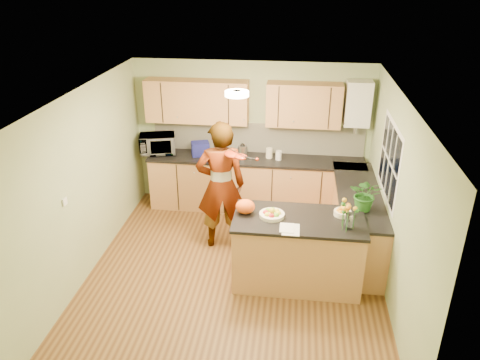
# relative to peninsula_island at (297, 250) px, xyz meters

# --- Properties ---
(floor) EXTENTS (4.50, 4.50, 0.00)m
(floor) POSITION_rel_peninsula_island_xyz_m (-0.85, 0.06, -0.48)
(floor) COLOR #563318
(floor) RESTS_ON ground
(ceiling) EXTENTS (4.00, 4.50, 0.02)m
(ceiling) POSITION_rel_peninsula_island_xyz_m (-0.85, 0.06, 2.02)
(ceiling) COLOR white
(ceiling) RESTS_ON wall_back
(wall_back) EXTENTS (4.00, 0.02, 2.50)m
(wall_back) POSITION_rel_peninsula_island_xyz_m (-0.85, 2.31, 0.77)
(wall_back) COLOR #92A777
(wall_back) RESTS_ON floor
(wall_front) EXTENTS (4.00, 0.02, 2.50)m
(wall_front) POSITION_rel_peninsula_island_xyz_m (-0.85, -2.19, 0.77)
(wall_front) COLOR #92A777
(wall_front) RESTS_ON floor
(wall_left) EXTENTS (0.02, 4.50, 2.50)m
(wall_left) POSITION_rel_peninsula_island_xyz_m (-2.85, 0.06, 0.77)
(wall_left) COLOR #92A777
(wall_left) RESTS_ON floor
(wall_right) EXTENTS (0.02, 4.50, 2.50)m
(wall_right) POSITION_rel_peninsula_island_xyz_m (1.15, 0.06, 0.77)
(wall_right) COLOR #92A777
(wall_right) RESTS_ON floor
(back_counter) EXTENTS (3.64, 0.62, 0.94)m
(back_counter) POSITION_rel_peninsula_island_xyz_m (-0.75, 2.01, -0.01)
(back_counter) COLOR #BC854B
(back_counter) RESTS_ON floor
(right_counter) EXTENTS (0.62, 2.24, 0.94)m
(right_counter) POSITION_rel_peninsula_island_xyz_m (0.85, 0.91, -0.01)
(right_counter) COLOR #BC854B
(right_counter) RESTS_ON floor
(splashback) EXTENTS (3.60, 0.02, 0.52)m
(splashback) POSITION_rel_peninsula_island_xyz_m (-0.75, 2.29, 0.72)
(splashback) COLOR white
(splashback) RESTS_ON back_counter
(upper_cabinets) EXTENTS (3.20, 0.34, 0.70)m
(upper_cabinets) POSITION_rel_peninsula_island_xyz_m (-1.02, 2.14, 1.37)
(upper_cabinets) COLOR #BC854B
(upper_cabinets) RESTS_ON wall_back
(boiler) EXTENTS (0.40, 0.30, 0.86)m
(boiler) POSITION_rel_peninsula_island_xyz_m (0.85, 2.15, 1.41)
(boiler) COLOR white
(boiler) RESTS_ON wall_back
(window_right) EXTENTS (0.01, 1.30, 1.05)m
(window_right) POSITION_rel_peninsula_island_xyz_m (1.15, 0.66, 1.07)
(window_right) COLOR white
(window_right) RESTS_ON wall_right
(light_switch) EXTENTS (0.02, 0.09, 0.09)m
(light_switch) POSITION_rel_peninsula_island_xyz_m (-2.83, -0.54, 0.82)
(light_switch) COLOR white
(light_switch) RESTS_ON wall_left
(ceiling_lamp) EXTENTS (0.30, 0.30, 0.07)m
(ceiling_lamp) POSITION_rel_peninsula_island_xyz_m (-0.85, 0.36, 1.98)
(ceiling_lamp) COLOR #FFEABF
(ceiling_lamp) RESTS_ON ceiling
(peninsula_island) EXTENTS (1.68, 0.86, 0.96)m
(peninsula_island) POSITION_rel_peninsula_island_xyz_m (0.00, 0.00, 0.00)
(peninsula_island) COLOR #BC854B
(peninsula_island) RESTS_ON floor
(fruit_dish) EXTENTS (0.32, 0.32, 0.11)m
(fruit_dish) POSITION_rel_peninsula_island_xyz_m (-0.35, -0.00, 0.53)
(fruit_dish) COLOR #FBECC9
(fruit_dish) RESTS_ON peninsula_island
(orange_bowl) EXTENTS (0.22, 0.22, 0.13)m
(orange_bowl) POSITION_rel_peninsula_island_xyz_m (0.55, 0.15, 0.54)
(orange_bowl) COLOR #FBECC9
(orange_bowl) RESTS_ON peninsula_island
(flower_vase) EXTENTS (0.24, 0.24, 0.44)m
(flower_vase) POSITION_rel_peninsula_island_xyz_m (0.60, -0.18, 0.77)
(flower_vase) COLOR silver
(flower_vase) RESTS_ON peninsula_island
(orange_bag) EXTENTS (0.28, 0.25, 0.19)m
(orange_bag) POSITION_rel_peninsula_island_xyz_m (-0.70, 0.05, 0.58)
(orange_bag) COLOR #E45112
(orange_bag) RESTS_ON peninsula_island
(papers) EXTENTS (0.21, 0.29, 0.01)m
(papers) POSITION_rel_peninsula_island_xyz_m (-0.10, -0.30, 0.49)
(papers) COLOR white
(papers) RESTS_ON peninsula_island
(violinist) EXTENTS (0.80, 0.62, 1.96)m
(violinist) POSITION_rel_peninsula_island_xyz_m (-1.14, 0.79, 0.50)
(violinist) COLOR #D7A983
(violinist) RESTS_ON floor
(violin) EXTENTS (0.65, 0.56, 0.16)m
(violin) POSITION_rel_peninsula_island_xyz_m (-0.94, 0.57, 1.08)
(violin) COLOR #531705
(violin) RESTS_ON violinist
(microwave) EXTENTS (0.68, 0.54, 0.33)m
(microwave) POSITION_rel_peninsula_island_xyz_m (-2.45, 2.04, 0.62)
(microwave) COLOR white
(microwave) RESTS_ON back_counter
(blue_box) EXTENTS (0.34, 0.30, 0.23)m
(blue_box) POSITION_rel_peninsula_island_xyz_m (-1.70, 2.03, 0.57)
(blue_box) COLOR navy
(blue_box) RESTS_ON back_counter
(kettle) EXTENTS (0.16, 0.16, 0.30)m
(kettle) POSITION_rel_peninsula_island_xyz_m (-0.97, 2.00, 0.58)
(kettle) COLOR #B8B7BC
(kettle) RESTS_ON back_counter
(jar_cream) EXTENTS (0.14, 0.14, 0.17)m
(jar_cream) POSITION_rel_peninsula_island_xyz_m (-0.53, 2.05, 0.54)
(jar_cream) COLOR #FBECC9
(jar_cream) RESTS_ON back_counter
(jar_white) EXTENTS (0.11, 0.11, 0.15)m
(jar_white) POSITION_rel_peninsula_island_xyz_m (-0.37, 1.98, 0.53)
(jar_white) COLOR white
(jar_white) RESTS_ON back_counter
(potted_plant) EXTENTS (0.48, 0.44, 0.46)m
(potted_plant) POSITION_rel_peninsula_island_xyz_m (0.85, 0.38, 0.68)
(potted_plant) COLOR #2A6923
(potted_plant) RESTS_ON right_counter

